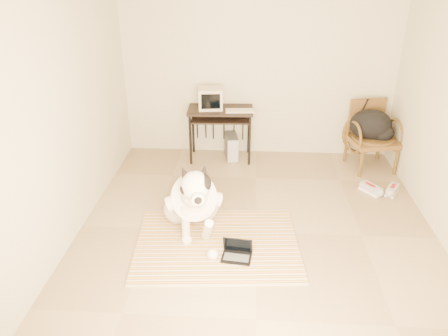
# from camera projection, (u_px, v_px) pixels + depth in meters

# --- Properties ---
(floor) EXTENTS (4.50, 4.50, 0.00)m
(floor) POSITION_uv_depth(u_px,v_px,m) (256.00, 232.00, 4.92)
(floor) COLOR #987F5D
(floor) RESTS_ON ground
(wall_back) EXTENTS (4.50, 0.00, 4.50)m
(wall_back) POSITION_uv_depth(u_px,v_px,m) (259.00, 66.00, 6.34)
(wall_back) COLOR beige
(wall_back) RESTS_ON floor
(wall_front) EXTENTS (4.50, 0.00, 4.50)m
(wall_front) POSITION_uv_depth(u_px,v_px,m) (266.00, 263.00, 2.31)
(wall_front) COLOR beige
(wall_front) RESTS_ON floor
(wall_left) EXTENTS (0.00, 4.50, 4.50)m
(wall_left) POSITION_uv_depth(u_px,v_px,m) (63.00, 114.00, 4.43)
(wall_left) COLOR beige
(wall_left) RESTS_ON floor
(rug) EXTENTS (1.83, 1.46, 0.02)m
(rug) POSITION_uv_depth(u_px,v_px,m) (217.00, 244.00, 4.70)
(rug) COLOR orange
(rug) RESTS_ON floor
(dog) EXTENTS (0.69, 1.25, 0.96)m
(dog) POSITION_uv_depth(u_px,v_px,m) (193.00, 200.00, 4.79)
(dog) COLOR silver
(dog) RESTS_ON rug
(laptop) EXTENTS (0.32, 0.25, 0.21)m
(laptop) POSITION_uv_depth(u_px,v_px,m) (237.00, 252.00, 4.46)
(laptop) COLOR black
(laptop) RESTS_ON rug
(computer_desk) EXTENTS (0.96, 0.56, 0.79)m
(computer_desk) POSITION_uv_depth(u_px,v_px,m) (220.00, 116.00, 6.39)
(computer_desk) COLOR black
(computer_desk) RESTS_ON floor
(crt_monitor) EXTENTS (0.38, 0.36, 0.30)m
(crt_monitor) POSITION_uv_depth(u_px,v_px,m) (210.00, 98.00, 6.31)
(crt_monitor) COLOR beige
(crt_monitor) RESTS_ON computer_desk
(desk_keyboard) EXTENTS (0.42, 0.18, 0.03)m
(desk_keyboard) POSITION_uv_depth(u_px,v_px,m) (240.00, 111.00, 6.24)
(desk_keyboard) COLOR beige
(desk_keyboard) RESTS_ON computer_desk
(pc_tower) EXTENTS (0.23, 0.42, 0.37)m
(pc_tower) POSITION_uv_depth(u_px,v_px,m) (231.00, 147.00, 6.63)
(pc_tower) COLOR #4C4C4E
(pc_tower) RESTS_ON floor
(rattan_chair) EXTENTS (0.75, 0.73, 0.96)m
(rattan_chair) POSITION_uv_depth(u_px,v_px,m) (371.00, 135.00, 6.24)
(rattan_chair) COLOR brown
(rattan_chair) RESTS_ON floor
(backpack) EXTENTS (0.61, 0.48, 0.43)m
(backpack) POSITION_uv_depth(u_px,v_px,m) (373.00, 126.00, 6.14)
(backpack) COLOR black
(backpack) RESTS_ON rattan_chair
(sneaker_left) EXTENTS (0.28, 0.32, 0.11)m
(sneaker_left) POSITION_uv_depth(u_px,v_px,m) (371.00, 189.00, 5.71)
(sneaker_left) COLOR white
(sneaker_left) RESTS_ON floor
(sneaker_right) EXTENTS (0.24, 0.30, 0.10)m
(sneaker_right) POSITION_uv_depth(u_px,v_px,m) (392.00, 190.00, 5.69)
(sneaker_right) COLOR white
(sneaker_right) RESTS_ON floor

